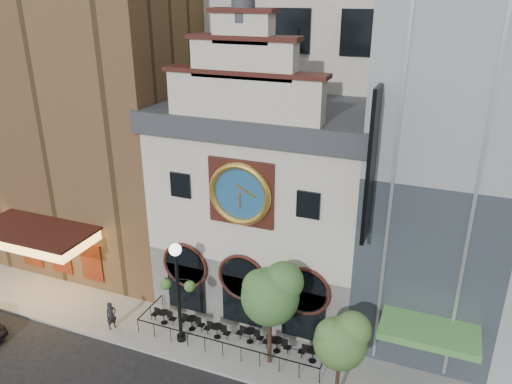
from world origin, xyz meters
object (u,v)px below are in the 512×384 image
at_px(tree_left, 271,292).
at_px(tree_right, 342,339).
at_px(bistro_0, 164,316).
at_px(bistro_5, 313,354).
at_px(bistro_1, 192,322).
at_px(bistro_3, 250,335).
at_px(bistro_4, 277,344).
at_px(pedestrian, 111,316).
at_px(lamppost, 178,283).
at_px(bistro_2, 217,330).

bearing_deg(tree_left, tree_right, -19.08).
distance_m(bistro_0, bistro_5, 8.98).
distance_m(bistro_5, tree_left, 4.42).
relative_size(bistro_1, bistro_5, 1.00).
xyz_separation_m(bistro_1, bistro_5, (7.17, -0.01, 0.00)).
distance_m(bistro_3, bistro_5, 3.66).
bearing_deg(tree_left, bistro_4, 87.30).
height_order(bistro_0, pedestrian, pedestrian).
distance_m(bistro_5, lamppost, 8.05).
xyz_separation_m(bistro_0, bistro_4, (6.97, 0.12, 0.00)).
xyz_separation_m(bistro_2, bistro_3, (1.86, 0.31, 0.00)).
distance_m(bistro_4, tree_right, 5.40).
bearing_deg(bistro_2, pedestrian, -165.89).
bearing_deg(bistro_3, lamppost, -160.79).
bearing_deg(pedestrian, bistro_4, -54.69).
bearing_deg(bistro_3, bistro_4, -6.09).
bearing_deg(lamppost, pedestrian, 174.72).
xyz_separation_m(bistro_5, tree_right, (1.81, -2.17, 3.11)).
bearing_deg(bistro_3, tree_right, -23.53).
xyz_separation_m(bistro_0, bistro_5, (8.98, 0.09, 0.00)).
relative_size(bistro_2, tree_left, 0.27).
relative_size(bistro_3, tree_right, 0.32).
height_order(bistro_1, lamppost, lamppost).
bearing_deg(tree_right, bistro_3, 156.47).
bearing_deg(bistro_0, lamppost, -29.51).
bearing_deg(bistro_1, bistro_2, -3.91).
height_order(bistro_4, tree_right, tree_right).
xyz_separation_m(bistro_0, bistro_2, (3.46, -0.01, 0.00)).
distance_m(bistro_1, lamppost, 3.45).
height_order(bistro_1, bistro_3, same).
bearing_deg(bistro_4, pedestrian, -170.19).
distance_m(bistro_3, lamppost, 5.05).
height_order(bistro_3, bistro_4, same).
height_order(bistro_3, pedestrian, pedestrian).
xyz_separation_m(bistro_5, tree_left, (-2.05, -0.83, 3.83)).
height_order(lamppost, tree_left, lamppost).
relative_size(bistro_4, tree_right, 0.32).
xyz_separation_m(bistro_1, tree_left, (5.12, -0.84, 3.83)).
xyz_separation_m(bistro_4, lamppost, (-5.26, -1.09, 3.28)).
bearing_deg(bistro_3, tree_left, -33.09).
bearing_deg(bistro_1, tree_right, -13.63).
relative_size(bistro_0, tree_left, 0.27).
xyz_separation_m(bistro_2, tree_left, (3.46, -0.73, 3.83)).
height_order(bistro_3, tree_right, tree_right).
height_order(bistro_1, pedestrian, pedestrian).
bearing_deg(bistro_1, tree_left, -9.34).
distance_m(pedestrian, tree_right, 13.59).
distance_m(bistro_0, tree_left, 7.95).
relative_size(bistro_2, bistro_3, 1.00).
relative_size(bistro_4, pedestrian, 0.92).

